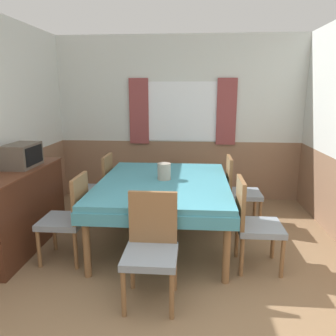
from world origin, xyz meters
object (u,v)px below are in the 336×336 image
Objects in this scene: dining_table at (164,189)px; chair_right_near at (253,221)px; chair_right_far at (238,189)px; chair_left_far at (99,186)px; tv at (22,155)px; vase at (164,171)px; chair_head_near at (151,245)px; chair_left_near at (69,215)px; sideboard at (19,209)px.

dining_table is 1.09m from chair_right_near.
chair_right_far is at bearing 30.23° from dining_table.
chair_left_far and chair_right_near have the same top height.
tv is (-2.53, 0.39, 0.55)m from chair_right_near.
vase is at bearing -122.64° from chair_right_near.
chair_head_near is 1.00× the size of chair_right_near.
tv is at bearing -98.85° from chair_right_near.
tv is at bearing -74.56° from chair_right_far.
chair_head_near is at bearing -122.49° from chair_left_near.
tv is (-1.59, 0.99, 0.55)m from chair_head_near.
chair_right_far is 4.78× the size of vase.
chair_left_near and chair_right_near have the same top height.
chair_head_near is (-0.94, -1.69, 0.00)m from chair_right_far.
chair_left_far is at bearing 52.39° from sideboard.
tv is (-1.59, -0.15, 0.40)m from dining_table.
sideboard is (-1.60, -0.32, -0.18)m from dining_table.
chair_left_near and chair_head_near have the same top height.
tv reaches higher than chair_head_near.
chair_right_near is (0.00, -1.09, 0.00)m from chair_right_far.
chair_left_near is 0.94m from tv.
sideboard is at bearing -94.18° from tv.
chair_left_near is at bearing -180.00° from chair_left_far.
vase is (1.59, 0.21, -0.20)m from tv.
chair_right_near is at bearing -30.23° from dining_table.
chair_left_far reaches higher than sideboard.
chair_left_near is 1.00× the size of chair_head_near.
dining_table is 2.08× the size of chair_left_near.
chair_left_far is 2.17m from chair_right_near.
chair_head_near is 0.62× the size of sideboard.
tv is at bearing -174.53° from dining_table.
chair_left_near is at bearing -90.00° from chair_right_near.
tv reaches higher than chair_left_far.
chair_right_near is at bearing 0.00° from chair_right_far.
chair_left_far is 1.00× the size of chair_head_near.
chair_right_near is 1.16m from vase.
tv is (-0.65, 0.39, 0.55)m from chair_left_near.
chair_left_far is at bearing 46.85° from tv.
tv reaches higher than dining_table.
chair_left_far is 1.09m from chair_left_near.
chair_left_far is 1.87m from chair_right_far.
chair_left_near is 1.87m from chair_right_near.
chair_left_near is 4.78× the size of vase.
chair_right_near is 4.78× the size of vase.
chair_left_near is (0.00, -1.09, 0.00)m from chair_left_far.
dining_table is 1.64m from sideboard.
chair_left_far is 1.11m from vase.
chair_left_near is 2.00× the size of tv.
chair_left_far is at bearing 0.00° from chair_left_near.
vase is at bearing 7.38° from tv.
sideboard is at bearing -71.19° from chair_right_far.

